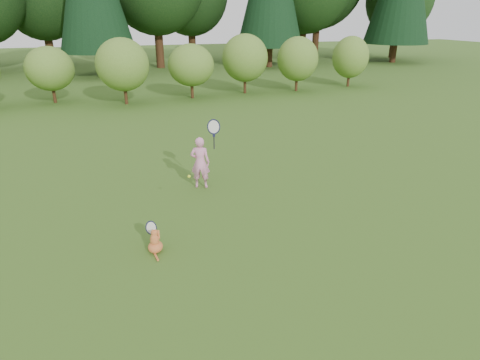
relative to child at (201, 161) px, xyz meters
name	(u,v)px	position (x,y,z in m)	size (l,w,h in m)	color
ground	(243,232)	(0.27, -2.28, -0.63)	(100.00, 100.00, 0.00)	#345417
shrub_row	(156,69)	(0.27, 10.72, 0.77)	(28.00, 3.00, 2.80)	#4C7424
child	(201,161)	(0.00, 0.00, 0.00)	(0.72, 0.51, 1.79)	pink
cat	(155,240)	(-1.33, -2.44, -0.41)	(0.39, 0.64, 0.56)	#CD4F27
tennis_ball	(189,176)	(-0.53, -1.44, 0.25)	(0.06, 0.06, 0.06)	#C1D719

